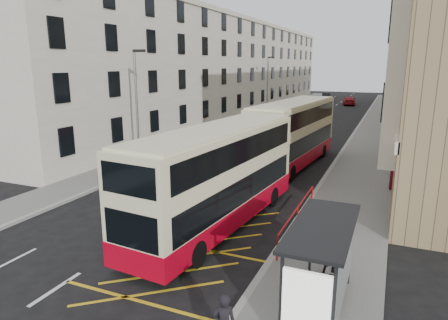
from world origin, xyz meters
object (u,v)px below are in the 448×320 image
at_px(pedestrian_far, 329,237).
at_px(bus_shelter, 324,255).
at_px(car_red, 349,101).
at_px(car_dark, 326,97).
at_px(street_lamp_near, 137,103).
at_px(pedestrian_mid, 334,254).
at_px(double_decker_rear, 293,134).
at_px(double_decker_front, 218,177).
at_px(street_lamp_far, 268,83).
at_px(car_silver, 319,102).
at_px(white_van, 282,114).

bearing_deg(pedestrian_far, bus_shelter, 124.46).
distance_m(bus_shelter, car_red, 65.20).
bearing_deg(car_dark, street_lamp_near, -101.69).
height_order(pedestrian_mid, pedestrian_far, pedestrian_far).
xyz_separation_m(double_decker_rear, car_red, (-1.21, 47.40, -1.63)).
height_order(double_decker_front, car_red, double_decker_front).
distance_m(double_decker_rear, car_red, 47.45).
bearing_deg(street_lamp_near, double_decker_front, -37.90).
bearing_deg(pedestrian_far, street_lamp_far, -41.30).
xyz_separation_m(street_lamp_far, car_red, (8.40, 22.49, -3.89)).
height_order(bus_shelter, double_decker_rear, double_decker_rear).
distance_m(bus_shelter, street_lamp_near, 19.38).
bearing_deg(street_lamp_far, car_red, 69.51).
distance_m(double_decker_rear, car_silver, 43.32).
xyz_separation_m(street_lamp_far, pedestrian_mid, (14.65, -39.74, -3.70)).
distance_m(pedestrian_far, car_dark, 69.99).
xyz_separation_m(bus_shelter, car_silver, (-10.83, 60.38, -1.43)).
bearing_deg(car_red, pedestrian_mid, 88.35).
distance_m(double_decker_front, car_dark, 67.73).
bearing_deg(pedestrian_mid, white_van, 78.47).
xyz_separation_m(street_lamp_near, car_silver, (3.86, 47.99, -3.93)).
height_order(white_van, car_dark, white_van).
height_order(street_lamp_near, car_silver, street_lamp_near).
height_order(street_lamp_near, pedestrian_far, street_lamp_near).
distance_m(white_van, car_silver, 20.04).
relative_size(white_van, car_silver, 1.45).
xyz_separation_m(street_lamp_near, pedestrian_far, (14.31, -8.75, -3.57)).
xyz_separation_m(pedestrian_far, car_red, (-5.91, 61.24, -0.32)).
relative_size(double_decker_front, pedestrian_mid, 7.41).
bearing_deg(pedestrian_far, car_silver, -51.13).
bearing_deg(pedestrian_far, double_decker_front, 10.86).
height_order(double_decker_front, car_dark, double_decker_front).
height_order(pedestrian_mid, white_van, pedestrian_mid).
xyz_separation_m(bus_shelter, pedestrian_mid, (-0.05, 2.65, -1.20)).
height_order(pedestrian_mid, car_red, pedestrian_mid).
bearing_deg(pedestrian_mid, car_red, 66.49).
bearing_deg(bus_shelter, double_decker_rear, 106.21).
height_order(bus_shelter, street_lamp_far, street_lamp_far).
distance_m(street_lamp_far, car_red, 24.32).
relative_size(street_lamp_far, car_silver, 1.92).
relative_size(street_lamp_far, car_red, 1.56).
distance_m(white_van, car_red, 25.18).
bearing_deg(street_lamp_far, double_decker_rear, -68.90).
xyz_separation_m(bus_shelter, pedestrian_far, (-0.38, 3.64, -1.08)).
relative_size(white_van, car_dark, 1.34).
bearing_deg(car_silver, street_lamp_near, -92.03).
height_order(white_van, car_silver, white_van).
distance_m(street_lamp_far, double_decker_rear, 26.80).
bearing_deg(bus_shelter, street_lamp_near, 139.86).
bearing_deg(car_silver, double_decker_front, -81.95).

